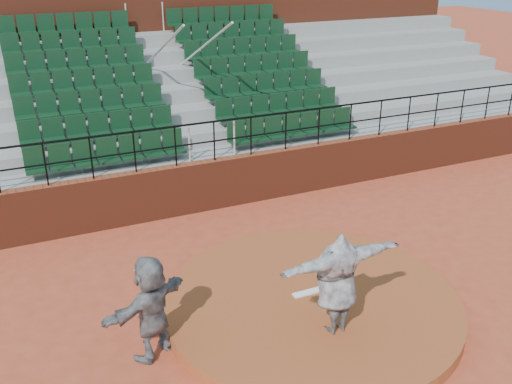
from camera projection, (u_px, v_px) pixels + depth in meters
ground at (311, 308)px, 10.69m from camera, size 90.00×90.00×0.00m
pitchers_mound at (312, 303)px, 10.64m from camera, size 5.50×5.50×0.25m
pitching_rubber at (308, 292)px, 10.71m from camera, size 0.60×0.15×0.03m
boundary_wall at (216, 184)px, 14.61m from camera, size 24.00×0.30×1.30m
wall_railing at (214, 132)px, 14.06m from camera, size 24.04×0.05×1.03m
seating_deck at (172, 118)px, 17.33m from camera, size 24.00×5.97×4.63m
press_box_facade at (135, 31)px, 19.81m from camera, size 24.00×3.00×7.10m
pitcher at (337, 283)px, 9.35m from camera, size 2.27×0.70×1.83m
fielder at (151, 307)px, 9.15m from camera, size 1.74×1.28×1.82m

